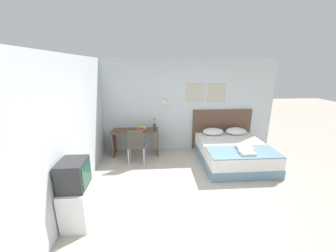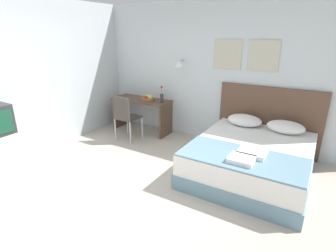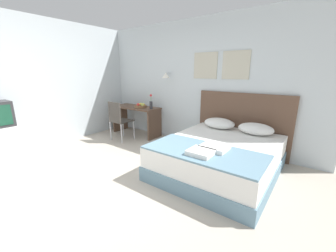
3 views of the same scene
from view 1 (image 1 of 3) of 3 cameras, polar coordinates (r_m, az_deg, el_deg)
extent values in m
plane|color=#B2A899|center=(4.16, 9.15, -19.91)|extent=(24.00, 24.00, 0.00)
cube|color=silver|center=(6.08, 4.13, 5.66)|extent=(5.42, 0.06, 2.65)
cube|color=#B7B29E|center=(6.04, 7.59, 9.09)|extent=(0.52, 0.02, 0.52)
cube|color=#B7B29E|center=(6.20, 13.38, 8.98)|extent=(0.52, 0.02, 0.52)
cylinder|color=#B2B2B7|center=(5.88, -1.03, 7.56)|extent=(0.02, 0.16, 0.02)
cone|color=white|center=(5.80, -0.98, 6.93)|extent=(0.17, 0.17, 0.12)
cube|color=silver|center=(3.59, -28.30, -3.91)|extent=(0.06, 5.63, 2.65)
cube|color=#66899E|center=(5.75, 17.39, -8.44)|extent=(1.66, 1.96, 0.22)
cube|color=white|center=(5.65, 17.61, -6.05)|extent=(1.63, 1.92, 0.30)
cube|color=brown|center=(6.47, 14.59, -0.82)|extent=(1.78, 0.06, 1.19)
ellipsoid|color=white|center=(6.11, 12.42, -1.51)|extent=(0.59, 0.41, 0.20)
ellipsoid|color=white|center=(6.33, 18.29, -1.33)|extent=(0.59, 0.41, 0.20)
cube|color=#66899E|center=(5.11, 20.06, -6.74)|extent=(1.61, 0.79, 0.02)
cube|color=white|center=(5.25, 20.49, -5.68)|extent=(0.36, 0.32, 0.06)
cube|color=white|center=(4.99, 21.07, -6.87)|extent=(0.31, 0.29, 0.06)
cube|color=brown|center=(5.83, -9.02, -1.28)|extent=(1.28, 0.53, 0.03)
cube|color=brown|center=(6.03, -14.76, -4.64)|extent=(0.04, 0.48, 0.69)
cube|color=brown|center=(5.92, -2.86, -4.49)|extent=(0.04, 0.48, 0.69)
cube|color=#3D3833|center=(5.41, -8.76, -5.41)|extent=(0.43, 0.43, 0.02)
cube|color=#3D3833|center=(5.14, -9.04, -3.78)|extent=(0.39, 0.03, 0.45)
cylinder|color=#B7B7BC|center=(5.70, -10.45, -6.91)|extent=(0.03, 0.03, 0.45)
cylinder|color=#B7B7BC|center=(5.66, -6.55, -6.87)|extent=(0.03, 0.03, 0.45)
cylinder|color=#B7B7BC|center=(5.35, -10.89, -8.53)|extent=(0.03, 0.03, 0.45)
cylinder|color=#B7B7BC|center=(5.31, -6.71, -8.51)|extent=(0.03, 0.03, 0.45)
cylinder|color=brown|center=(5.77, -7.10, -0.90)|extent=(0.30, 0.30, 0.05)
sphere|color=#B2C156|center=(5.75, -6.52, -0.46)|extent=(0.08, 0.08, 0.08)
ellipsoid|color=yellow|center=(5.81, -7.32, -0.31)|extent=(0.19, 0.13, 0.06)
sphere|color=red|center=(5.72, -7.48, -0.61)|extent=(0.08, 0.08, 0.08)
cylinder|color=#333338|center=(5.75, -3.72, -0.22)|extent=(0.07, 0.07, 0.18)
cylinder|color=#3D7538|center=(5.70, -3.75, 1.33)|extent=(0.01, 0.01, 0.14)
sphere|color=#DB3838|center=(5.69, -3.76, 2.01)|extent=(0.06, 0.06, 0.06)
cube|color=white|center=(3.78, -23.71, -19.38)|extent=(0.40, 0.58, 0.64)
cube|color=#2D2D30|center=(3.51, -24.74, -12.07)|extent=(0.38, 0.47, 0.44)
cube|color=#194733|center=(3.44, -21.64, -12.23)|extent=(0.01, 0.38, 0.35)
camera|label=2|loc=(3.06, 63.37, 0.32)|focal=28.00mm
camera|label=3|loc=(3.84, 53.62, -3.50)|focal=22.00mm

